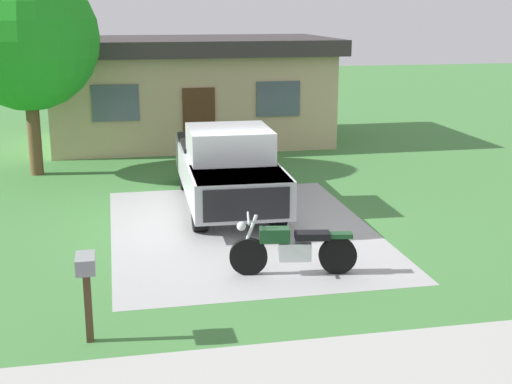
# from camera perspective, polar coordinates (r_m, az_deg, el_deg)

# --- Properties ---
(ground_plane) EXTENTS (80.00, 80.00, 0.00)m
(ground_plane) POSITION_cam_1_polar(r_m,az_deg,el_deg) (14.75, -1.10, -3.10)
(ground_plane) COLOR #427C3D
(driveway_pad) EXTENTS (5.38, 7.24, 0.01)m
(driveway_pad) POSITION_cam_1_polar(r_m,az_deg,el_deg) (14.75, -1.10, -3.08)
(driveway_pad) COLOR #A1A1A1
(driveway_pad) RESTS_ON ground
(sidewalk_strip) EXTENTS (36.00, 1.80, 0.01)m
(sidewalk_strip) POSITION_cam_1_polar(r_m,az_deg,el_deg) (9.37, 5.81, -14.11)
(sidewalk_strip) COLOR #A9A9A4
(sidewalk_strip) RESTS_ON ground
(motorcycle) EXTENTS (2.20, 0.75, 1.09)m
(motorcycle) POSITION_cam_1_polar(r_m,az_deg,el_deg) (12.25, 2.94, -4.55)
(motorcycle) COLOR black
(motorcycle) RESTS_ON ground
(pickup_truck) EXTENTS (2.15, 5.68, 1.90)m
(pickup_truck) POSITION_cam_1_polar(r_m,az_deg,el_deg) (16.39, -2.37, 2.17)
(pickup_truck) COLOR black
(pickup_truck) RESTS_ON ground
(mailbox) EXTENTS (0.26, 0.48, 1.26)m
(mailbox) POSITION_cam_1_polar(r_m,az_deg,el_deg) (9.93, -13.52, -6.53)
(mailbox) COLOR #4C3823
(mailbox) RESTS_ON ground
(shade_tree) EXTENTS (3.82, 3.82, 5.60)m
(shade_tree) POSITION_cam_1_polar(r_m,az_deg,el_deg) (20.09, -17.99, 11.64)
(shade_tree) COLOR brown
(shade_tree) RESTS_ON ground
(neighbor_house) EXTENTS (9.60, 5.60, 3.50)m
(neighbor_house) POSITION_cam_1_polar(r_m,az_deg,el_deg) (24.51, -5.38, 8.27)
(neighbor_house) COLOR tan
(neighbor_house) RESTS_ON ground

